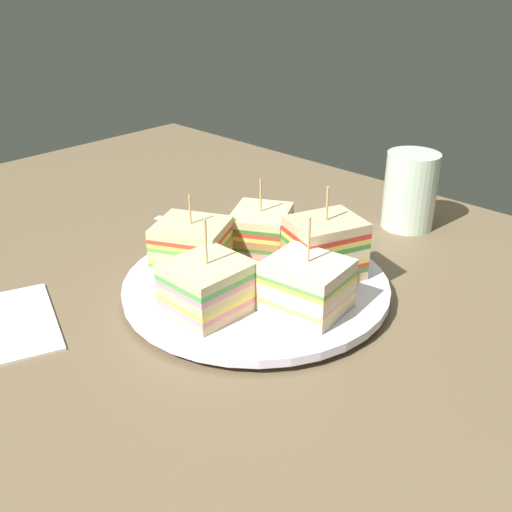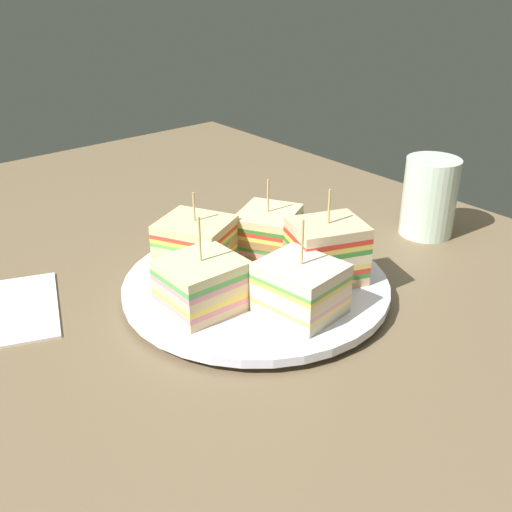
{
  "view_description": "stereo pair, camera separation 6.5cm",
  "coord_description": "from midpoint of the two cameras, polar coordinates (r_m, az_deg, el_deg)",
  "views": [
    {
      "loc": [
        39.99,
        -41.74,
        33.55
      ],
      "look_at": [
        0.0,
        0.0,
        4.7
      ],
      "focal_mm": 43.1,
      "sensor_mm": 36.0,
      "label": 1
    },
    {
      "loc": [
        44.4,
        -37.03,
        33.55
      ],
      "look_at": [
        0.0,
        0.0,
        4.7
      ],
      "focal_mm": 43.1,
      "sensor_mm": 36.0,
      "label": 2
    }
  ],
  "objects": [
    {
      "name": "sandwich_wedge_3",
      "position": [
        0.71,
        -2.17,
        2.24
      ],
      "size": [
        9.12,
        9.61,
        8.91
      ],
      "rotation": [
        0.0,
        0.0,
        11.5
      ],
      "color": "#CFBC84",
      "rests_on": "plate"
    },
    {
      "name": "sandwich_wedge_4",
      "position": [
        0.68,
        -8.65,
        0.77
      ],
      "size": [
        9.75,
        9.4,
        8.82
      ],
      "rotation": [
        0.0,
        0.0,
        13.04
      ],
      "color": "beige",
      "rests_on": "plate"
    },
    {
      "name": "drinking_glass",
      "position": [
        0.83,
        11.94,
        5.46
      ],
      "size": [
        6.9,
        6.9,
        10.16
      ],
      "color": "silver",
      "rests_on": "ground_plane"
    },
    {
      "name": "plate",
      "position": [
        0.66,
        -2.79,
        -2.91
      ],
      "size": [
        28.55,
        28.55,
        1.7
      ],
      "color": "white",
      "rests_on": "ground_plane"
    },
    {
      "name": "spoon",
      "position": [
        0.82,
        -5.87,
        2.47
      ],
      "size": [
        13.5,
        5.36,
        1.0
      ],
      "rotation": [
        0.0,
        0.0,
        0.26
      ],
      "color": "silver",
      "rests_on": "ground_plane"
    },
    {
      "name": "napkin",
      "position": [
        0.67,
        -25.29,
        -5.89
      ],
      "size": [
        16.58,
        14.72,
        0.5
      ],
      "primitive_type": "cube",
      "rotation": [
        0.0,
        0.0,
        -0.36
      ],
      "color": "white",
      "rests_on": "ground_plane"
    },
    {
      "name": "chip_pile",
      "position": [
        0.66,
        -4.33,
        -1.61
      ],
      "size": [
        4.89,
        6.29,
        1.5
      ],
      "color": "#D7B965",
      "rests_on": "plate"
    },
    {
      "name": "ground_plane",
      "position": [
        0.67,
        -2.75,
        -4.34
      ],
      "size": [
        128.05,
        81.88,
        1.8
      ],
      "primitive_type": "cube",
      "color": "brown"
    },
    {
      "name": "sandwich_wedge_2",
      "position": [
        0.66,
        3.58,
        0.66
      ],
      "size": [
        8.41,
        9.22,
        10.23
      ],
      "rotation": [
        0.0,
        0.0,
        10.63
      ],
      "color": "#E0B785",
      "rests_on": "plate"
    },
    {
      "name": "sandwich_wedge_0",
      "position": [
        0.6,
        -7.55,
        -2.94
      ],
      "size": [
        6.87,
        7.58,
        9.7
      ],
      "rotation": [
        0.0,
        0.0,
        7.85
      ],
      "color": "#E2BC8A",
      "rests_on": "plate"
    },
    {
      "name": "sandwich_wedge_1",
      "position": [
        0.6,
        1.63,
        -2.82
      ],
      "size": [
        8.34,
        7.45,
        9.77
      ],
      "rotation": [
        0.0,
        0.0,
        9.56
      ],
      "color": "beige",
      "rests_on": "plate"
    }
  ]
}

